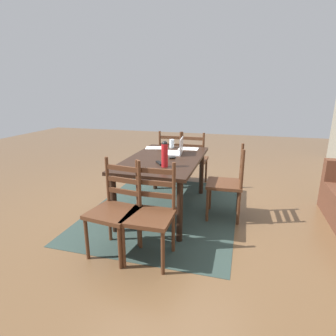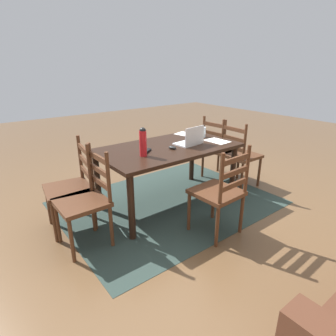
{
  "view_description": "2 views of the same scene",
  "coord_description": "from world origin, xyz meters",
  "px_view_note": "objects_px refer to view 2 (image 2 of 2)",
  "views": [
    {
      "loc": [
        3.38,
        1.0,
        1.61
      ],
      "look_at": [
        0.06,
        0.06,
        0.62
      ],
      "focal_mm": 29.28,
      "sensor_mm": 36.0,
      "label": 1
    },
    {
      "loc": [
        1.92,
        2.5,
        1.66
      ],
      "look_at": [
        0.11,
        0.14,
        0.54
      ],
      "focal_mm": 29.73,
      "sensor_mm": 36.0,
      "label": 2
    }
  ],
  "objects_px": {
    "chair_right_near": "(72,187)",
    "chair_far_head": "(220,192)",
    "laptop": "(191,140)",
    "tv_remote": "(147,151)",
    "drinking_glass": "(203,132)",
    "water_bottle": "(143,141)",
    "chair_left_far": "(239,155)",
    "computer_mouse": "(172,147)",
    "chair_right_far": "(86,200)",
    "dining_table": "(168,154)",
    "chair_left_near": "(220,149)"
  },
  "relations": [
    {
      "from": "chair_far_head",
      "to": "water_bottle",
      "type": "relative_size",
      "value": 3.11
    },
    {
      "from": "chair_left_far",
      "to": "tv_remote",
      "type": "xyz_separation_m",
      "value": [
        1.43,
        -0.16,
        0.29
      ]
    },
    {
      "from": "chair_left_far",
      "to": "computer_mouse",
      "type": "height_order",
      "value": "chair_left_far"
    },
    {
      "from": "chair_right_near",
      "to": "chair_far_head",
      "type": "distance_m",
      "value": 1.51
    },
    {
      "from": "chair_right_near",
      "to": "laptop",
      "type": "xyz_separation_m",
      "value": [
        -1.38,
        0.29,
        0.34
      ]
    },
    {
      "from": "dining_table",
      "to": "tv_remote",
      "type": "bearing_deg",
      "value": 5.55
    },
    {
      "from": "chair_right_far",
      "to": "computer_mouse",
      "type": "distance_m",
      "value": 1.14
    },
    {
      "from": "dining_table",
      "to": "computer_mouse",
      "type": "bearing_deg",
      "value": 78.98
    },
    {
      "from": "dining_table",
      "to": "chair_left_near",
      "type": "distance_m",
      "value": 1.15
    },
    {
      "from": "chair_right_far",
      "to": "chair_far_head",
      "type": "xyz_separation_m",
      "value": [
        -1.12,
        0.65,
        0.0
      ]
    },
    {
      "from": "chair_left_near",
      "to": "drinking_glass",
      "type": "xyz_separation_m",
      "value": [
        0.48,
        0.11,
        0.35
      ]
    },
    {
      "from": "chair_far_head",
      "to": "tv_remote",
      "type": "relative_size",
      "value": 5.59
    },
    {
      "from": "chair_right_near",
      "to": "chair_far_head",
      "type": "xyz_separation_m",
      "value": [
        -1.12,
        1.02,
        0.0
      ]
    },
    {
      "from": "chair_left_near",
      "to": "laptop",
      "type": "height_order",
      "value": "laptop"
    },
    {
      "from": "chair_far_head",
      "to": "tv_remote",
      "type": "distance_m",
      "value": 0.92
    },
    {
      "from": "laptop",
      "to": "computer_mouse",
      "type": "distance_m",
      "value": 0.29
    },
    {
      "from": "chair_left_far",
      "to": "laptop",
      "type": "bearing_deg",
      "value": -5.35
    },
    {
      "from": "chair_right_far",
      "to": "chair_left_near",
      "type": "bearing_deg",
      "value": -170.57
    },
    {
      "from": "chair_right_far",
      "to": "water_bottle",
      "type": "bearing_deg",
      "value": -175.02
    },
    {
      "from": "dining_table",
      "to": "laptop",
      "type": "xyz_separation_m",
      "value": [
        -0.26,
        0.11,
        0.15
      ]
    },
    {
      "from": "chair_left_near",
      "to": "computer_mouse",
      "type": "bearing_deg",
      "value": 14.51
    },
    {
      "from": "chair_left_far",
      "to": "chair_far_head",
      "type": "relative_size",
      "value": 1.0
    },
    {
      "from": "dining_table",
      "to": "chair_left_near",
      "type": "relative_size",
      "value": 1.74
    },
    {
      "from": "dining_table",
      "to": "chair_left_far",
      "type": "height_order",
      "value": "chair_left_far"
    },
    {
      "from": "computer_mouse",
      "to": "chair_right_far",
      "type": "bearing_deg",
      "value": -8.93
    },
    {
      "from": "computer_mouse",
      "to": "dining_table",
      "type": "bearing_deg",
      "value": -113.93
    },
    {
      "from": "dining_table",
      "to": "chair_right_far",
      "type": "xyz_separation_m",
      "value": [
        1.12,
        0.19,
        -0.19
      ]
    },
    {
      "from": "water_bottle",
      "to": "tv_remote",
      "type": "height_order",
      "value": "water_bottle"
    },
    {
      "from": "chair_left_near",
      "to": "chair_right_near",
      "type": "distance_m",
      "value": 2.23
    },
    {
      "from": "laptop",
      "to": "drinking_glass",
      "type": "relative_size",
      "value": 2.55
    },
    {
      "from": "chair_right_near",
      "to": "drinking_glass",
      "type": "xyz_separation_m",
      "value": [
        -1.76,
        0.11,
        0.35
      ]
    },
    {
      "from": "chair_right_far",
      "to": "chair_far_head",
      "type": "bearing_deg",
      "value": 149.76
    },
    {
      "from": "chair_left_near",
      "to": "laptop",
      "type": "relative_size",
      "value": 2.78
    },
    {
      "from": "chair_far_head",
      "to": "laptop",
      "type": "bearing_deg",
      "value": -109.7
    },
    {
      "from": "laptop",
      "to": "water_bottle",
      "type": "bearing_deg",
      "value": 1.66
    },
    {
      "from": "dining_table",
      "to": "water_bottle",
      "type": "distance_m",
      "value": 0.51
    },
    {
      "from": "chair_left_near",
      "to": "chair_left_far",
      "type": "distance_m",
      "value": 0.37
    },
    {
      "from": "laptop",
      "to": "tv_remote",
      "type": "relative_size",
      "value": 2.01
    },
    {
      "from": "chair_right_far",
      "to": "tv_remote",
      "type": "distance_m",
      "value": 0.87
    },
    {
      "from": "dining_table",
      "to": "laptop",
      "type": "distance_m",
      "value": 0.32
    },
    {
      "from": "chair_left_far",
      "to": "tv_remote",
      "type": "bearing_deg",
      "value": -6.19
    },
    {
      "from": "chair_left_far",
      "to": "laptop",
      "type": "distance_m",
      "value": 0.92
    },
    {
      "from": "chair_right_far",
      "to": "tv_remote",
      "type": "height_order",
      "value": "chair_right_far"
    },
    {
      "from": "chair_left_far",
      "to": "drinking_glass",
      "type": "relative_size",
      "value": 7.1
    },
    {
      "from": "dining_table",
      "to": "chair_far_head",
      "type": "relative_size",
      "value": 1.74
    },
    {
      "from": "chair_right_far",
      "to": "chair_left_far",
      "type": "xyz_separation_m",
      "value": [
        -2.23,
        -0.0,
        0.0
      ]
    },
    {
      "from": "tv_remote",
      "to": "laptop",
      "type": "bearing_deg",
      "value": 45.96
    },
    {
      "from": "chair_right_near",
      "to": "tv_remote",
      "type": "distance_m",
      "value": 0.88
    },
    {
      "from": "chair_right_near",
      "to": "water_bottle",
      "type": "bearing_deg",
      "value": 156.06
    },
    {
      "from": "chair_far_head",
      "to": "water_bottle",
      "type": "xyz_separation_m",
      "value": [
        0.43,
        -0.71,
        0.44
      ]
    }
  ]
}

